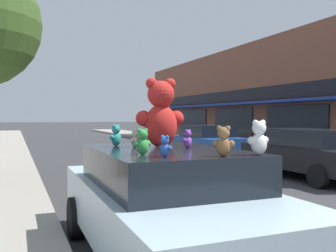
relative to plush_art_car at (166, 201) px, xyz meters
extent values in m
cube|color=navy|center=(10.37, 10.19, 1.83)|extent=(1.25, 33.34, 0.12)
cube|color=black|center=(10.94, 10.19, 2.38)|extent=(0.08, 31.75, 0.70)
cube|color=black|center=(10.95, 10.19, 0.63)|extent=(0.06, 4.31, 2.00)
cube|color=black|center=(10.95, 15.86, 0.63)|extent=(0.06, 4.31, 2.00)
cube|color=black|center=(10.95, 21.53, 0.63)|extent=(0.06, 4.31, 2.00)
cube|color=black|center=(10.95, 27.20, 0.63)|extent=(0.06, 4.31, 2.00)
cube|color=#ADC6D1|center=(0.00, 0.00, -0.12)|extent=(1.95, 4.42, 0.68)
cube|color=black|center=(0.00, 0.00, 0.45)|extent=(1.70, 2.44, 0.44)
cylinder|color=black|center=(-0.93, 1.37, -0.46)|extent=(0.20, 0.62, 0.62)
cylinder|color=black|center=(0.95, 1.36, -0.46)|extent=(0.20, 0.62, 0.62)
ellipsoid|color=red|center=(0.05, 0.31, 0.96)|extent=(0.47, 0.41, 0.58)
sphere|color=red|center=(0.05, 0.31, 1.38)|extent=(0.39, 0.39, 0.37)
sphere|color=red|center=(0.18, 0.30, 1.53)|extent=(0.16, 0.16, 0.15)
sphere|color=red|center=(-0.08, 0.32, 1.53)|extent=(0.16, 0.16, 0.15)
sphere|color=#FF4741|center=(0.06, 0.46, 1.36)|extent=(0.15, 0.15, 0.14)
sphere|color=red|center=(0.29, 0.33, 1.06)|extent=(0.23, 0.23, 0.21)
sphere|color=red|center=(-0.18, 0.36, 1.06)|extent=(0.23, 0.23, 0.21)
ellipsoid|color=olive|center=(0.21, -1.06, 0.77)|extent=(0.20, 0.19, 0.20)
sphere|color=olive|center=(0.21, -1.06, 0.91)|extent=(0.17, 0.17, 0.13)
sphere|color=olive|center=(0.25, -1.09, 0.96)|extent=(0.07, 0.07, 0.05)
sphere|color=olive|center=(0.17, -1.04, 0.96)|extent=(0.07, 0.07, 0.05)
sphere|color=tan|center=(0.24, -1.02, 0.91)|extent=(0.07, 0.07, 0.05)
sphere|color=olive|center=(0.28, -1.10, 0.80)|extent=(0.10, 0.10, 0.07)
sphere|color=olive|center=(0.15, -1.01, 0.80)|extent=(0.10, 0.10, 0.07)
ellipsoid|color=green|center=(-0.50, -0.56, 0.76)|extent=(0.16, 0.14, 0.18)
sphere|color=green|center=(-0.50, -0.56, 0.89)|extent=(0.13, 0.13, 0.11)
sphere|color=green|center=(-0.46, -0.55, 0.93)|extent=(0.06, 0.06, 0.05)
sphere|color=green|center=(-0.54, -0.57, 0.93)|extent=(0.06, 0.06, 0.05)
sphere|color=#5ADA6D|center=(-0.51, -0.52, 0.88)|extent=(0.05, 0.05, 0.04)
sphere|color=green|center=(-0.43, -0.54, 0.79)|extent=(0.08, 0.08, 0.07)
sphere|color=green|center=(-0.57, -0.57, 0.79)|extent=(0.08, 0.08, 0.07)
ellipsoid|color=teal|center=(-0.46, 0.73, 0.76)|extent=(0.19, 0.18, 0.19)
sphere|color=teal|center=(-0.46, 0.73, 0.90)|extent=(0.17, 0.17, 0.12)
sphere|color=teal|center=(-0.43, 0.75, 0.95)|extent=(0.07, 0.07, 0.05)
sphere|color=teal|center=(-0.50, 0.70, 0.95)|extent=(0.07, 0.07, 0.05)
sphere|color=#47CDC6|center=(-0.49, 0.77, 0.89)|extent=(0.06, 0.06, 0.05)
sphere|color=teal|center=(-0.40, 0.78, 0.80)|extent=(0.10, 0.10, 0.07)
sphere|color=teal|center=(-0.53, 0.69, 0.80)|extent=(0.10, 0.10, 0.07)
ellipsoid|color=purple|center=(0.34, 0.08, 0.74)|extent=(0.15, 0.14, 0.15)
sphere|color=purple|center=(0.34, 0.08, 0.86)|extent=(0.13, 0.13, 0.10)
sphere|color=purple|center=(0.37, 0.10, 0.89)|extent=(0.06, 0.06, 0.04)
sphere|color=purple|center=(0.32, 0.06, 0.89)|extent=(0.06, 0.06, 0.04)
sphere|color=#BA67ED|center=(0.32, 0.11, 0.85)|extent=(0.05, 0.05, 0.04)
sphere|color=purple|center=(0.39, 0.12, 0.77)|extent=(0.08, 0.08, 0.06)
sphere|color=purple|center=(0.29, 0.05, 0.77)|extent=(0.08, 0.08, 0.06)
ellipsoid|color=beige|center=(-0.29, 0.40, 0.74)|extent=(0.14, 0.14, 0.14)
sphere|color=beige|center=(-0.29, 0.40, 0.85)|extent=(0.13, 0.13, 0.09)
sphere|color=beige|center=(-0.27, 0.42, 0.88)|extent=(0.05, 0.05, 0.04)
sphere|color=beige|center=(-0.31, 0.37, 0.88)|extent=(0.05, 0.05, 0.04)
sphere|color=white|center=(-0.32, 0.42, 0.84)|extent=(0.05, 0.05, 0.03)
sphere|color=beige|center=(-0.26, 0.45, 0.77)|extent=(0.07, 0.07, 0.05)
sphere|color=beige|center=(-0.34, 0.36, 0.77)|extent=(0.07, 0.07, 0.05)
ellipsoid|color=white|center=(0.64, -1.07, 0.79)|extent=(0.20, 0.18, 0.24)
sphere|color=white|center=(0.64, -1.07, 0.96)|extent=(0.17, 0.17, 0.15)
sphere|color=white|center=(0.70, -1.06, 1.02)|extent=(0.07, 0.07, 0.06)
sphere|color=white|center=(0.59, -1.08, 1.02)|extent=(0.07, 0.07, 0.06)
sphere|color=white|center=(0.63, -1.01, 0.95)|extent=(0.06, 0.06, 0.06)
sphere|color=white|center=(0.74, -1.04, 0.83)|extent=(0.10, 0.10, 0.09)
sphere|color=white|center=(0.55, -1.07, 0.83)|extent=(0.10, 0.10, 0.09)
ellipsoid|color=blue|center=(-0.36, -0.86, 0.74)|extent=(0.13, 0.14, 0.14)
sphere|color=blue|center=(-0.36, -0.86, 0.84)|extent=(0.12, 0.12, 0.09)
sphere|color=blue|center=(-0.34, -0.89, 0.87)|extent=(0.05, 0.05, 0.04)
sphere|color=blue|center=(-0.37, -0.83, 0.87)|extent=(0.05, 0.05, 0.04)
sphere|color=#548DFF|center=(-0.32, -0.84, 0.83)|extent=(0.04, 0.04, 0.03)
sphere|color=blue|center=(-0.33, -0.91, 0.76)|extent=(0.07, 0.07, 0.05)
sphere|color=blue|center=(-0.38, -0.81, 0.76)|extent=(0.07, 0.07, 0.05)
cube|color=black|center=(6.37, 4.36, -0.12)|extent=(1.87, 4.34, 0.67)
cube|color=black|center=(6.37, 4.36, 0.46)|extent=(1.65, 2.69, 0.50)
cylinder|color=black|center=(5.46, 5.70, -0.46)|extent=(0.20, 0.62, 0.62)
cylinder|color=black|center=(7.29, 5.70, -0.46)|extent=(0.20, 0.62, 0.62)
cylinder|color=black|center=(5.46, 3.01, -0.46)|extent=(0.20, 0.62, 0.62)
cube|color=#1E4793|center=(6.37, 10.73, -0.14)|extent=(1.98, 4.11, 0.63)
cube|color=black|center=(6.37, 10.73, 0.43)|extent=(1.74, 2.32, 0.52)
cylinder|color=black|center=(5.40, 12.00, -0.46)|extent=(0.20, 0.62, 0.62)
cylinder|color=black|center=(7.35, 12.00, -0.46)|extent=(0.20, 0.62, 0.62)
cylinder|color=black|center=(5.40, 9.45, -0.46)|extent=(0.20, 0.62, 0.62)
cylinder|color=black|center=(7.35, 9.45, -0.46)|extent=(0.20, 0.62, 0.62)
camera|label=1|loc=(-1.78, -4.40, 1.08)|focal=40.00mm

